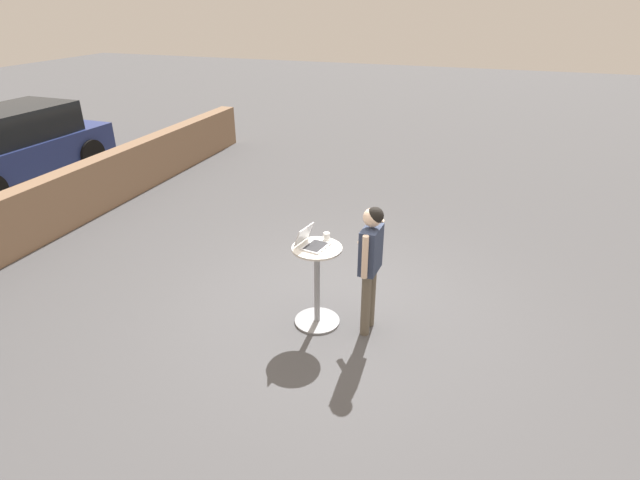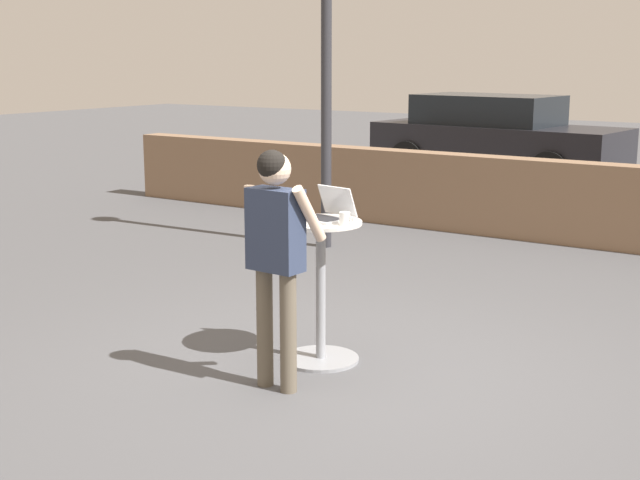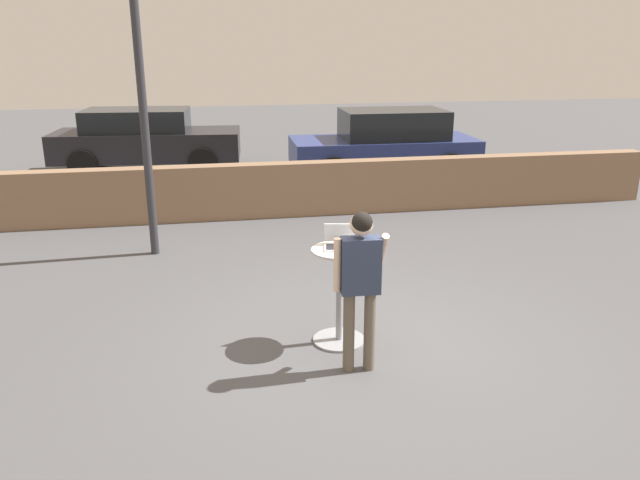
{
  "view_description": "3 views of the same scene",
  "coord_description": "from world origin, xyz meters",
  "px_view_note": "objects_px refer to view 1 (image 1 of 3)",
  "views": [
    {
      "loc": [
        -5.11,
        -1.5,
        3.64
      ],
      "look_at": [
        -0.3,
        0.17,
        1.13
      ],
      "focal_mm": 28.0,
      "sensor_mm": 36.0,
      "label": 1
    },
    {
      "loc": [
        3.09,
        -4.94,
        2.18
      ],
      "look_at": [
        -0.23,
        0.08,
        0.93
      ],
      "focal_mm": 50.0,
      "sensor_mm": 36.0,
      "label": 2
    },
    {
      "loc": [
        -1.61,
        -5.65,
        3.07
      ],
      "look_at": [
        -0.54,
        0.08,
        1.18
      ],
      "focal_mm": 35.0,
      "sensor_mm": 36.0,
      "label": 3
    }
  ],
  "objects_px": {
    "laptop": "(311,242)",
    "parked_car_near_street": "(13,146)",
    "cafe_table": "(317,284)",
    "standing_person": "(371,256)",
    "coffee_mug": "(327,236)"
  },
  "relations": [
    {
      "from": "laptop",
      "to": "coffee_mug",
      "type": "xyz_separation_m",
      "value": [
        0.21,
        -0.11,
        -0.01
      ]
    },
    {
      "from": "cafe_table",
      "to": "coffee_mug",
      "type": "relative_size",
      "value": 9.44
    },
    {
      "from": "laptop",
      "to": "parked_car_near_street",
      "type": "bearing_deg",
      "value": 70.2
    },
    {
      "from": "cafe_table",
      "to": "standing_person",
      "type": "distance_m",
      "value": 0.77
    },
    {
      "from": "laptop",
      "to": "parked_car_near_street",
      "type": "distance_m",
      "value": 8.16
    },
    {
      "from": "standing_person",
      "to": "laptop",
      "type": "bearing_deg",
      "value": 93.95
    },
    {
      "from": "parked_car_near_street",
      "to": "coffee_mug",
      "type": "bearing_deg",
      "value": -108.11
    },
    {
      "from": "standing_person",
      "to": "parked_car_near_street",
      "type": "bearing_deg",
      "value": 72.02
    },
    {
      "from": "coffee_mug",
      "to": "parked_car_near_street",
      "type": "relative_size",
      "value": 0.03
    },
    {
      "from": "cafe_table",
      "to": "standing_person",
      "type": "relative_size",
      "value": 0.65
    },
    {
      "from": "cafe_table",
      "to": "coffee_mug",
      "type": "height_order",
      "value": "coffee_mug"
    },
    {
      "from": "laptop",
      "to": "standing_person",
      "type": "bearing_deg",
      "value": -86.05
    },
    {
      "from": "coffee_mug",
      "to": "standing_person",
      "type": "height_order",
      "value": "standing_person"
    },
    {
      "from": "cafe_table",
      "to": "parked_car_near_street",
      "type": "distance_m",
      "value": 8.23
    },
    {
      "from": "coffee_mug",
      "to": "laptop",
      "type": "bearing_deg",
      "value": 152.28
    }
  ]
}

